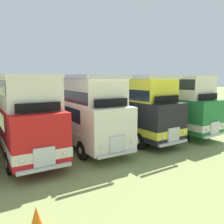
% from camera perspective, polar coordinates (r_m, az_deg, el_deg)
% --- Properties ---
extents(ground_plane, '(200.00, 200.00, 0.00)m').
position_cam_1_polar(ground_plane, '(15.65, -21.22, -8.34)').
color(ground_plane, '#8C9956').
extents(bus_fourth_in_row, '(2.71, 10.50, 4.49)m').
position_cam_1_polar(bus_fourth_in_row, '(15.05, -21.64, 0.61)').
color(bus_fourth_in_row, red).
rests_on(bus_fourth_in_row, ground).
extents(bus_fifth_in_row, '(2.68, 10.75, 4.52)m').
position_cam_1_polar(bus_fifth_in_row, '(16.17, -9.07, 1.20)').
color(bus_fifth_in_row, silver).
rests_on(bus_fifth_in_row, ground).
extents(bus_sixth_in_row, '(2.92, 10.72, 4.52)m').
position_cam_1_polar(bus_sixth_in_row, '(17.77, 1.80, 1.94)').
color(bus_sixth_in_row, black).
rests_on(bus_sixth_in_row, ground).
extents(bus_seventh_in_row, '(3.04, 11.22, 4.49)m').
position_cam_1_polar(bus_seventh_in_row, '(20.05, 10.21, 2.88)').
color(bus_seventh_in_row, '#237538').
rests_on(bus_seventh_in_row, ground).
extents(cone_near_end, '(0.36, 0.36, 0.62)m').
position_cam_1_polar(cone_near_end, '(7.83, -17.99, -23.14)').
color(cone_near_end, orange).
rests_on(cone_near_end, ground).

